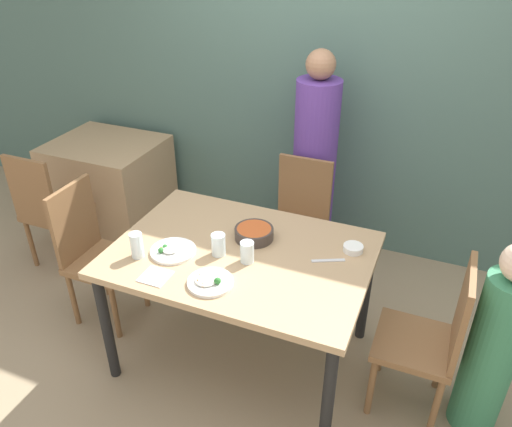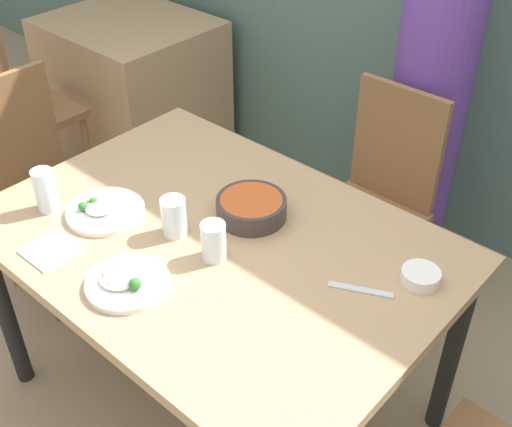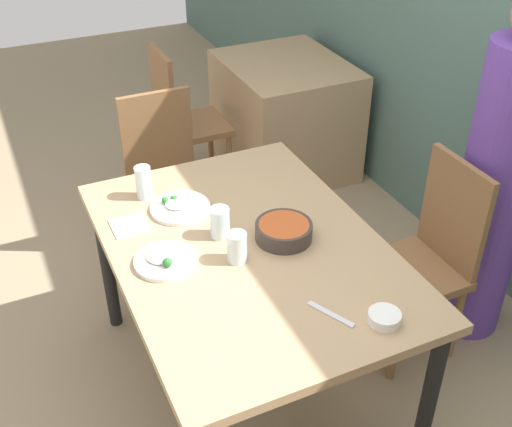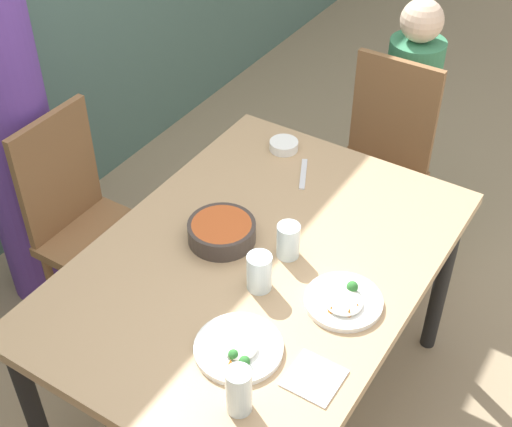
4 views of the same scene
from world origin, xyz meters
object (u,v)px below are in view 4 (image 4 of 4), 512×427
Objects in this scene: chair_child_spot at (378,162)px; glass_water_tall at (288,241)px; plate_rice_adult at (239,348)px; bowl_curry at (222,231)px; person_adult at (15,143)px; person_child at (405,126)px; chair_adult_spot at (87,221)px.

chair_child_spot is 7.96× the size of glass_water_tall.
bowl_curry is at bearing 40.04° from plate_rice_adult.
person_adult reaches higher than bowl_curry.
person_child is at bearing 90.00° from chair_child_spot.
bowl_curry is (-0.05, -0.69, 0.31)m from chair_adult_spot.
person_adult reaches higher than chair_adult_spot.
chair_adult_spot is 4.29× the size of bowl_curry.
glass_water_tall is (0.00, -1.23, 0.08)m from person_adult.
plate_rice_adult is at bearing -139.96° from bowl_curry.
plate_rice_adult is (-1.67, -0.19, 0.26)m from person_child.
bowl_curry is at bearing 175.03° from person_child.
glass_water_tall is (-1.26, -0.10, 0.30)m from person_child.
glass_water_tall reaches higher than plate_rice_adult.
glass_water_tall is at bearing 11.41° from plate_rice_adult.
person_child is at bearing -32.47° from chair_adult_spot.
person_adult is (-0.98, 1.13, 0.25)m from chair_child_spot.
chair_adult_spot is 1.00× the size of chair_child_spot.
chair_adult_spot is 0.97m from glass_water_tall.
person_adult is at bearing 72.81° from plate_rice_adult.
chair_adult_spot and chair_child_spot have the same top height.
chair_adult_spot is 0.83× the size of person_child.
chair_child_spot is at bearing 7.62° from plate_rice_adult.
chair_child_spot is 1.52m from person_adult.
chair_adult_spot is 0.41m from person_adult.
person_child is 1.70m from plate_rice_adult.
person_child is at bearing -41.69° from person_adult.
plate_rice_adult is at bearing -173.68° from person_child.
glass_water_tall is at bearing -83.98° from chair_child_spot.
plate_rice_adult is 0.42m from glass_water_tall.
glass_water_tall is at bearing -175.34° from person_child.
person_adult is 6.56× the size of plate_rice_adult.
glass_water_tall is (-0.98, -0.10, 0.33)m from chair_child_spot.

